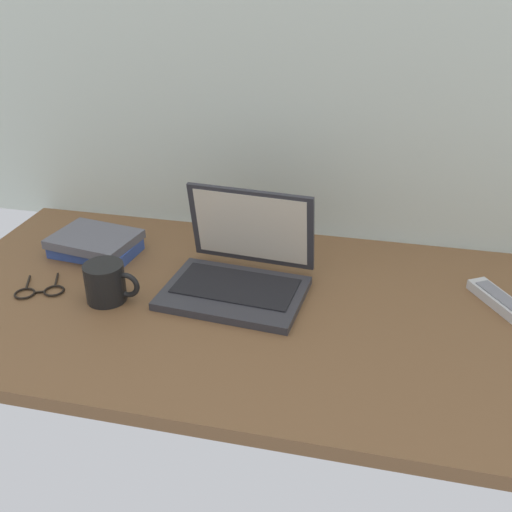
{
  "coord_description": "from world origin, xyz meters",
  "views": [
    {
      "loc": [
        0.19,
        -1.06,
        0.73
      ],
      "look_at": [
        -0.06,
        0.0,
        0.15
      ],
      "focal_mm": 41.1,
      "sensor_mm": 36.0,
      "label": 1
    }
  ],
  "objects_px": {
    "remote_control_near": "(498,299)",
    "laptop": "(240,269)",
    "eyeglasses": "(40,291)",
    "book_stack": "(95,244)",
    "coffee_mug": "(106,282)"
  },
  "relations": [
    {
      "from": "laptop",
      "to": "eyeglasses",
      "type": "relative_size",
      "value": 2.49
    },
    {
      "from": "book_stack",
      "to": "coffee_mug",
      "type": "bearing_deg",
      "value": -57.17
    },
    {
      "from": "remote_control_near",
      "to": "book_stack",
      "type": "height_order",
      "value": "book_stack"
    },
    {
      "from": "eyeglasses",
      "to": "book_stack",
      "type": "bearing_deg",
      "value": 79.71
    },
    {
      "from": "remote_control_near",
      "to": "laptop",
      "type": "bearing_deg",
      "value": -174.51
    },
    {
      "from": "laptop",
      "to": "book_stack",
      "type": "bearing_deg",
      "value": 168.79
    },
    {
      "from": "coffee_mug",
      "to": "book_stack",
      "type": "height_order",
      "value": "coffee_mug"
    },
    {
      "from": "coffee_mug",
      "to": "eyeglasses",
      "type": "distance_m",
      "value": 0.17
    },
    {
      "from": "remote_control_near",
      "to": "eyeglasses",
      "type": "height_order",
      "value": "remote_control_near"
    },
    {
      "from": "coffee_mug",
      "to": "book_stack",
      "type": "xyz_separation_m",
      "value": [
        -0.13,
        0.2,
        -0.02
      ]
    },
    {
      "from": "coffee_mug",
      "to": "eyeglasses",
      "type": "bearing_deg",
      "value": -177.33
    },
    {
      "from": "coffee_mug",
      "to": "remote_control_near",
      "type": "relative_size",
      "value": 0.78
    },
    {
      "from": "coffee_mug",
      "to": "eyeglasses",
      "type": "height_order",
      "value": "coffee_mug"
    },
    {
      "from": "laptop",
      "to": "coffee_mug",
      "type": "xyz_separation_m",
      "value": [
        -0.27,
        -0.12,
        -0.0
      ]
    },
    {
      "from": "eyeglasses",
      "to": "book_stack",
      "type": "distance_m",
      "value": 0.21
    }
  ]
}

